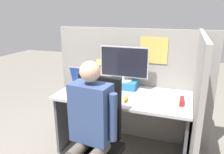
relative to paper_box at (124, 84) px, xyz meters
name	(u,v)px	position (x,y,z in m)	size (l,w,h in m)	color
cubicle_panel_back	(132,85)	(0.06, 0.17, -0.06)	(1.99, 0.05, 1.45)	gray
cubicle_panel_right	(195,108)	(0.83, -0.29, -0.06)	(0.04, 1.37, 1.45)	gray
desk	(123,109)	(0.06, -0.22, -0.23)	(1.49, 0.73, 0.74)	#B7B7B2
paper_box	(124,84)	(0.00, 0.00, 0.00)	(0.33, 0.22, 0.09)	#236BAD
monitor	(124,64)	(0.00, 0.00, 0.26)	(0.59, 0.21, 0.42)	#B2B2B7
laptop	(79,84)	(-0.51, -0.19, 0.01)	(0.31, 0.25, 0.26)	#99999E
mouse	(95,93)	(-0.25, -0.31, -0.03)	(0.06, 0.05, 0.03)	silver
stapler	(182,101)	(0.70, -0.27, -0.02)	(0.04, 0.17, 0.05)	#A31919
carrot_toy	(125,100)	(0.14, -0.43, -0.02)	(0.05, 0.14, 0.05)	orange
office_chair	(96,135)	(-0.04, -0.79, -0.26)	(0.53, 0.58, 1.06)	black
person	(90,124)	(-0.02, -0.95, -0.06)	(0.48, 0.41, 1.26)	brown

